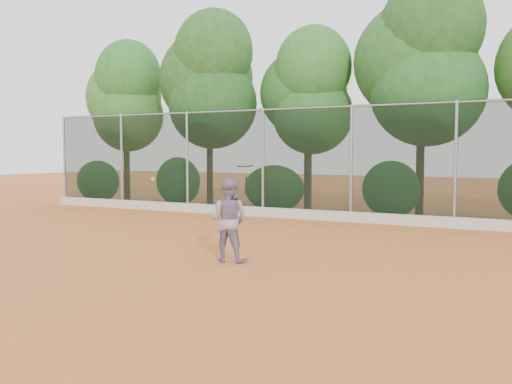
% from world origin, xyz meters
% --- Properties ---
extents(ground, '(80.00, 80.00, 0.00)m').
position_xyz_m(ground, '(0.00, 0.00, 0.00)').
color(ground, '#C2672D').
rests_on(ground, ground).
extents(concrete_curb, '(24.00, 0.20, 0.30)m').
position_xyz_m(concrete_curb, '(0.00, 6.82, 0.15)').
color(concrete_curb, beige).
rests_on(concrete_curb, ground).
extents(tennis_player, '(0.84, 0.69, 1.59)m').
position_xyz_m(tennis_player, '(0.07, -0.21, 0.79)').
color(tennis_player, gray).
rests_on(tennis_player, ground).
extents(chainlink_fence, '(24.09, 0.09, 3.50)m').
position_xyz_m(chainlink_fence, '(-0.00, 7.00, 1.86)').
color(chainlink_fence, black).
rests_on(chainlink_fence, ground).
extents(foliage_backdrop, '(23.70, 3.63, 7.55)m').
position_xyz_m(foliage_backdrop, '(-0.55, 8.98, 4.40)').
color(foliage_backdrop, '#3B2916').
rests_on(foliage_backdrop, ground).
extents(tennis_racket, '(0.32, 0.33, 0.53)m').
position_xyz_m(tennis_racket, '(0.50, -0.35, 1.79)').
color(tennis_racket, black).
rests_on(tennis_racket, ground).
extents(tennis_ball_in_flight, '(0.07, 0.07, 0.07)m').
position_xyz_m(tennis_ball_in_flight, '(-1.55, -0.46, 1.55)').
color(tennis_ball_in_flight, '#BDDB31').
rests_on(tennis_ball_in_flight, ground).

